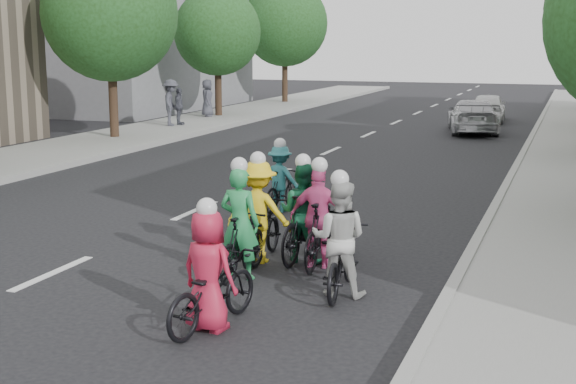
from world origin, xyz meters
The scene contains 20 objects.
ground centered at (0.00, 0.00, 0.00)m, with size 120.00×120.00×0.00m, color black.
sidewalk_left centered at (-8.00, 10.00, 0.07)m, with size 4.00×80.00×0.15m, color gray.
curb_left centered at (-6.05, 10.00, 0.09)m, with size 0.18×80.00×0.18m, color #999993.
curb_right centered at (6.05, 10.00, 0.09)m, with size 0.18×80.00×0.18m, color #999993.
bldg_sw centered at (-16.00, 28.00, 4.00)m, with size 10.00×14.00×8.00m, color slate.
tree_l_3 centered at (-8.20, 15.00, 4.52)m, with size 4.80×4.80×6.93m.
tree_l_4 centered at (-8.20, 24.00, 3.96)m, with size 4.00×4.00×5.97m.
tree_l_5 centered at (-8.20, 33.00, 4.52)m, with size 4.80×4.80×6.93m.
cyclist_0 centered at (2.78, 1.77, 0.67)m, with size 1.12×1.86×1.83m.
cyclist_1 centered at (3.37, -1.35, 0.59)m, with size 0.96×1.90×1.69m.
cyclist_2 centered at (2.86, 0.84, 0.65)m, with size 0.64×1.65×1.87m.
cyclist_3 centered at (4.51, 0.55, 0.64)m, with size 0.86×1.83×1.81m.
cyclist_4 centered at (3.81, 1.82, 0.66)m, with size 0.97×1.82×1.79m.
cyclist_5 centered at (3.45, 2.08, 0.68)m, with size 0.84×1.94×1.79m.
cyclist_6 centered at (1.74, 5.57, 0.61)m, with size 0.97×1.52×1.58m.
follow_car_lead centered at (3.71, 21.99, 0.66)m, with size 1.84×4.54×1.32m, color #A7A8AC.
follow_car_trail centered at (3.76, 26.92, 0.64)m, with size 1.50×3.74×1.27m, color white.
spectator_0 centered at (-8.05, 19.07, 1.09)m, with size 1.22×0.70×1.88m, color #464752.
spectator_1 centered at (-7.91, 19.50, 0.92)m, with size 0.90×0.37×1.53m, color #52535F.
spectator_2 centered at (-8.41, 23.24, 0.99)m, with size 0.82×0.54×1.69m, color #464752.
Camera 1 is at (7.57, -10.09, 3.58)m, focal length 50.00 mm.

